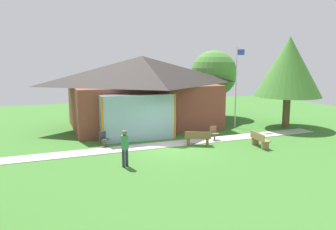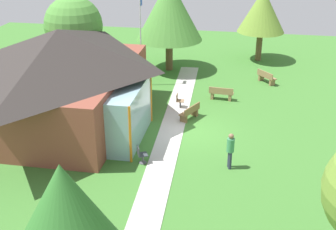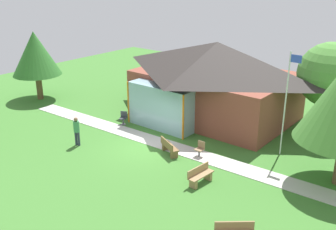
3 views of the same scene
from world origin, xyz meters
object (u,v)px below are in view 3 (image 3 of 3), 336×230
Objects in this scene: flagpole at (286,100)px; tree_west_hedge at (35,54)px; bench_rear_near_path at (169,147)px; patio_chair_west at (123,118)px; pavilion at (214,79)px; bench_mid_right at (200,176)px; visitor_strolling_lawn at (77,129)px; tree_behind_pavilion_right at (330,75)px; patio_chair_lawn_spare at (200,149)px.

tree_west_hedge is at bearing -172.34° from flagpole.
tree_west_hedge reaches higher than bench_rear_near_path.
bench_rear_near_path is at bearing 136.50° from patio_chair_west.
pavilion is 6.83m from flagpole.
flagpole is at bearing 64.82° from bench_rear_near_path.
flagpole reaches higher than tree_west_hedge.
pavilion reaches higher than bench_mid_right.
patio_chair_west is at bearing -171.17° from bench_rear_near_path.
tree_west_hedge reaches higher than visitor_strolling_lawn.
tree_behind_pavilion_right is (10.63, 7.06, 3.25)m from patio_chair_west.
bench_mid_right and bench_rear_near_path have the same top height.
flagpole reaches higher than visitor_strolling_lawn.
pavilion reaches higher than patio_chair_west.
bench_mid_right is (-1.69, -5.41, -2.77)m from flagpole.
bench_rear_near_path is 5.39m from patio_chair_west.
flagpole is 5.29m from patio_chair_lawn_spare.
bench_rear_near_path is (-3.14, 1.53, 0.00)m from bench_mid_right.
visitor_strolling_lawn is at bearing -78.24° from bench_mid_right.
patio_chair_lawn_spare is 6.68m from patio_chair_west.
bench_rear_near_path is (-4.82, -3.88, -2.77)m from flagpole.
visitor_strolling_lawn is (-6.35, -3.28, 0.61)m from patio_chair_lawn_spare.
tree_west_hedge is 20.93m from tree_behind_pavilion_right.
visitor_strolling_lawn is 10.33m from tree_west_hedge.
patio_chair_west reaches higher than bench_mid_right.
pavilion reaches higher than visitor_strolling_lawn.
visitor_strolling_lawn is at bearing -132.99° from tree_behind_pavilion_right.
bench_mid_right is at bearing -102.96° from tree_behind_pavilion_right.
bench_mid_right is 0.27× the size of tree_behind_pavilion_right.
flagpole is at bearing 7.66° from tree_west_hedge.
patio_chair_lawn_spare is at bearing -117.04° from tree_behind_pavilion_right.
pavilion is at bearing 128.06° from bench_rear_near_path.
pavilion is at bearing -128.24° from visitor_strolling_lawn.
tree_behind_pavilion_right is at bearing -117.96° from patio_chair_lawn_spare.
visitor_strolling_lawn is at bearing -110.80° from pavilion.
tree_west_hedge is (-18.95, -2.55, 0.43)m from flagpole.
patio_chair_lawn_spare and patio_chair_west have the same top height.
tree_behind_pavilion_right is at bearing -150.43° from visitor_strolling_lawn.
bench_mid_right is 17.79m from tree_west_hedge.
flagpole reaches higher than bench_rear_near_path.
pavilion is 7.15× the size of bench_rear_near_path.
patio_chair_west is at bearing -105.38° from bench_mid_right.
tree_behind_pavilion_right is at bearing 83.64° from bench_rear_near_path.
tree_behind_pavilion_right is at bearing 172.28° from bench_mid_right.
pavilion is at bearing 22.60° from tree_west_hedge.
flagpole is 6.78m from bench_rear_near_path.
tree_behind_pavilion_right is at bearing -172.74° from patio_chair_west.
patio_chair_west is 13.17m from tree_behind_pavilion_right.
flagpole is 3.75× the size of bench_mid_right.
tree_west_hedge reaches higher than patio_chair_lawn_spare.
flagpole reaches higher than patio_chair_west.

